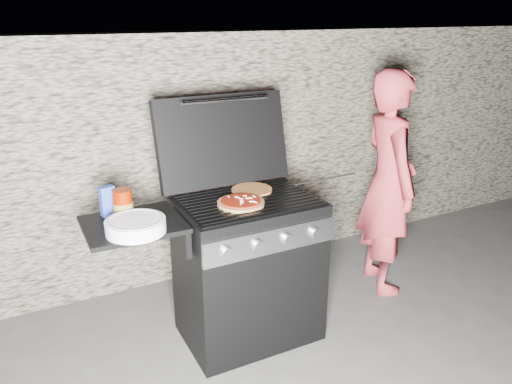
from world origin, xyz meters
name	(u,v)px	position (x,y,z in m)	size (l,w,h in m)	color
ground	(249,332)	(0.00, 0.00, 0.00)	(50.00, 50.00, 0.00)	#3E3B38
stone_wall	(187,157)	(0.00, 1.05, 0.90)	(8.00, 0.35, 1.80)	gray
gas_grill	(211,279)	(-0.25, 0.00, 0.46)	(1.34, 0.79, 0.91)	black
pizza_topped	(241,202)	(-0.07, -0.05, 0.93)	(0.27, 0.27, 0.03)	tan
pizza_plain	(252,190)	(0.09, 0.13, 0.92)	(0.25, 0.25, 0.01)	orange
sauce_jar	(123,204)	(-0.70, 0.08, 0.98)	(0.10, 0.10, 0.16)	#6F1500
blue_carton	(108,201)	(-0.76, 0.15, 0.98)	(0.08, 0.04, 0.16)	#28399A
plate_stack	(136,226)	(-0.69, -0.13, 0.94)	(0.30, 0.30, 0.07)	white
person	(388,183)	(1.15, 0.11, 0.79)	(0.58, 0.38, 1.59)	#BB333F
tongs	(325,180)	(0.53, 0.00, 0.95)	(0.01, 0.01, 0.38)	black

